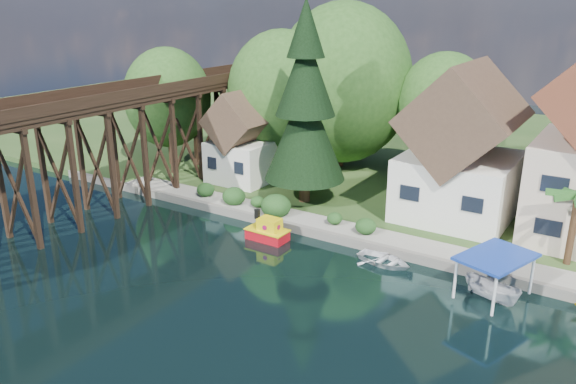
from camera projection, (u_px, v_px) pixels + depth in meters
name	position (u px, v px, depth m)	size (l,w,h in m)	color
ground	(247.00, 285.00, 31.81)	(140.00, 140.00, 0.00)	black
bank	(440.00, 152.00, 58.83)	(140.00, 52.00, 0.50)	#27451B
seawall	(371.00, 247.00, 36.05)	(60.00, 0.40, 0.62)	slate
promenade	(408.00, 243.00, 35.99)	(50.00, 2.60, 0.06)	gray
trestle_bridge	(115.00, 140.00, 42.34)	(4.12, 44.18, 9.30)	black
house_left	(461.00, 153.00, 39.33)	(7.64, 8.64, 11.02)	white
shed	(243.00, 143.00, 47.73)	(5.09, 5.40, 7.85)	white
bg_trees	(409.00, 104.00, 45.88)	(49.90, 13.30, 10.57)	#382314
shrubs	(271.00, 203.00, 41.13)	(15.76, 2.47, 1.70)	#1C3F16
conifer	(305.00, 108.00, 41.41)	(6.14, 6.14, 15.12)	#382314
tugboat	(268.00, 231.00, 37.69)	(2.84, 1.57, 2.05)	#B70C17
boat_white_a	(384.00, 259.00, 34.27)	(2.47, 3.46, 0.72)	white
boat_canopy	(493.00, 281.00, 29.91)	(3.99, 4.79, 2.64)	silver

